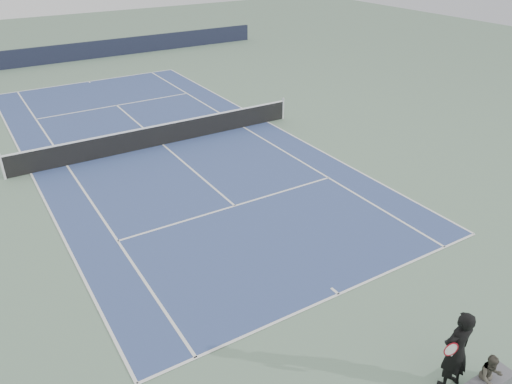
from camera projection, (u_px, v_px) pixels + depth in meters
ground at (163, 145)px, 21.92m from camera, size 80.00×80.00×0.00m
court_surface at (163, 145)px, 21.92m from camera, size 10.97×23.77×0.01m
tennis_net at (162, 134)px, 21.68m from camera, size 12.90×0.10×1.07m
windscreen_far at (64, 53)px, 35.05m from camera, size 30.00×0.25×1.20m
tennis_player at (456, 350)px, 10.02m from camera, size 0.84×0.60×1.93m
spectator_bench at (488, 382)px, 10.09m from camera, size 1.31×0.85×1.08m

